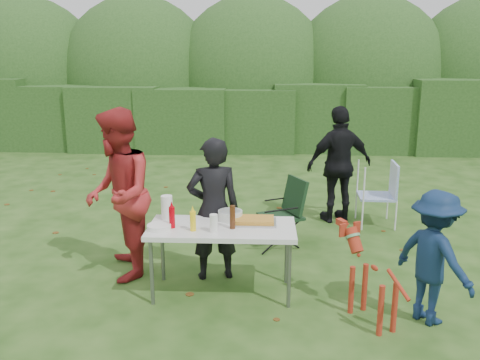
{
  "coord_description": "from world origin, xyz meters",
  "views": [
    {
      "loc": [
        0.35,
        -4.9,
        2.48
      ],
      "look_at": [
        0.08,
        0.88,
        1.0
      ],
      "focal_mm": 38.0,
      "sensor_mm": 36.0,
      "label": 1
    }
  ],
  "objects_px": {
    "folding_table": "(222,231)",
    "ketchup_bottle": "(172,217)",
    "dog": "(373,281)",
    "mustard_bottle": "(193,221)",
    "lawn_chair": "(376,193)",
    "camping_chair": "(281,212)",
    "beer_bottle": "(232,217)",
    "child": "(434,257)",
    "person_cook": "(214,209)",
    "paper_towel_roll": "(167,208)",
    "person_red_jacket": "(118,195)",
    "person_black_puffy": "(339,165)"
  },
  "relations": [
    {
      "from": "person_black_puffy",
      "to": "person_cook",
      "type": "bearing_deg",
      "value": 31.85
    },
    {
      "from": "child",
      "to": "ketchup_bottle",
      "type": "distance_m",
      "value": 2.53
    },
    {
      "from": "person_cook",
      "to": "person_red_jacket",
      "type": "height_order",
      "value": "person_red_jacket"
    },
    {
      "from": "beer_bottle",
      "to": "lawn_chair",
      "type": "bearing_deg",
      "value": 50.27
    },
    {
      "from": "dog",
      "to": "camping_chair",
      "type": "xyz_separation_m",
      "value": [
        -0.8,
        1.93,
        0.03
      ]
    },
    {
      "from": "person_red_jacket",
      "to": "child",
      "type": "xyz_separation_m",
      "value": [
        3.16,
        -0.85,
        -0.31
      ]
    },
    {
      "from": "child",
      "to": "mustard_bottle",
      "type": "relative_size",
      "value": 6.36
    },
    {
      "from": "person_cook",
      "to": "lawn_chair",
      "type": "relative_size",
      "value": 1.7
    },
    {
      "from": "ketchup_bottle",
      "to": "mustard_bottle",
      "type": "bearing_deg",
      "value": -19.03
    },
    {
      "from": "camping_chair",
      "to": "paper_towel_roll",
      "type": "height_order",
      "value": "paper_towel_roll"
    },
    {
      "from": "child",
      "to": "beer_bottle",
      "type": "distance_m",
      "value": 1.94
    },
    {
      "from": "folding_table",
      "to": "beer_bottle",
      "type": "xyz_separation_m",
      "value": [
        0.11,
        -0.06,
        0.17
      ]
    },
    {
      "from": "camping_chair",
      "to": "ketchup_bottle",
      "type": "bearing_deg",
      "value": 25.43
    },
    {
      "from": "person_cook",
      "to": "paper_towel_roll",
      "type": "bearing_deg",
      "value": 8.61
    },
    {
      "from": "person_cook",
      "to": "mustard_bottle",
      "type": "xyz_separation_m",
      "value": [
        -0.15,
        -0.53,
        0.04
      ]
    },
    {
      "from": "dog",
      "to": "beer_bottle",
      "type": "bearing_deg",
      "value": 44.73
    },
    {
      "from": "camping_chair",
      "to": "ketchup_bottle",
      "type": "height_order",
      "value": "ketchup_bottle"
    },
    {
      "from": "person_cook",
      "to": "mustard_bottle",
      "type": "distance_m",
      "value": 0.55
    },
    {
      "from": "dog",
      "to": "beer_bottle",
      "type": "height_order",
      "value": "beer_bottle"
    },
    {
      "from": "person_red_jacket",
      "to": "beer_bottle",
      "type": "distance_m",
      "value": 1.36
    },
    {
      "from": "beer_bottle",
      "to": "paper_towel_roll",
      "type": "xyz_separation_m",
      "value": [
        -0.71,
        0.25,
        0.01
      ]
    },
    {
      "from": "mustard_bottle",
      "to": "dog",
      "type": "bearing_deg",
      "value": -12.61
    },
    {
      "from": "person_red_jacket",
      "to": "paper_towel_roll",
      "type": "height_order",
      "value": "person_red_jacket"
    },
    {
      "from": "camping_chair",
      "to": "ketchup_bottle",
      "type": "xyz_separation_m",
      "value": [
        -1.15,
        -1.47,
        0.4
      ]
    },
    {
      "from": "beer_bottle",
      "to": "person_red_jacket",
      "type": "bearing_deg",
      "value": 160.72
    },
    {
      "from": "folding_table",
      "to": "person_cook",
      "type": "height_order",
      "value": "person_cook"
    },
    {
      "from": "person_red_jacket",
      "to": "beer_bottle",
      "type": "xyz_separation_m",
      "value": [
        1.28,
        -0.45,
        -0.09
      ]
    },
    {
      "from": "lawn_chair",
      "to": "ketchup_bottle",
      "type": "bearing_deg",
      "value": 45.07
    },
    {
      "from": "person_black_puffy",
      "to": "paper_towel_roll",
      "type": "xyz_separation_m",
      "value": [
        -2.13,
        -2.24,
        0.01
      ]
    },
    {
      "from": "person_red_jacket",
      "to": "paper_towel_roll",
      "type": "bearing_deg",
      "value": 55.63
    },
    {
      "from": "child",
      "to": "dog",
      "type": "xyz_separation_m",
      "value": [
        -0.55,
        -0.06,
        -0.22
      ]
    },
    {
      "from": "lawn_chair",
      "to": "mustard_bottle",
      "type": "relative_size",
      "value": 4.68
    },
    {
      "from": "lawn_chair",
      "to": "ketchup_bottle",
      "type": "distance_m",
      "value": 3.5
    },
    {
      "from": "folding_table",
      "to": "ketchup_bottle",
      "type": "bearing_deg",
      "value": -172.76
    },
    {
      "from": "dog",
      "to": "mustard_bottle",
      "type": "relative_size",
      "value": 4.38
    },
    {
      "from": "person_red_jacket",
      "to": "person_black_puffy",
      "type": "bearing_deg",
      "value": 111.76
    },
    {
      "from": "child",
      "to": "folding_table",
      "type": "bearing_deg",
      "value": 42.63
    },
    {
      "from": "lawn_chair",
      "to": "ketchup_bottle",
      "type": "xyz_separation_m",
      "value": [
        -2.56,
        -2.35,
        0.38
      ]
    },
    {
      "from": "mustard_bottle",
      "to": "beer_bottle",
      "type": "xyz_separation_m",
      "value": [
        0.39,
        0.08,
        0.02
      ]
    },
    {
      "from": "person_cook",
      "to": "person_black_puffy",
      "type": "xyz_separation_m",
      "value": [
        1.65,
        2.04,
        0.06
      ]
    },
    {
      "from": "lawn_chair",
      "to": "beer_bottle",
      "type": "distance_m",
      "value": 3.07
    },
    {
      "from": "person_cook",
      "to": "camping_chair",
      "type": "bearing_deg",
      "value": -141.11
    },
    {
      "from": "mustard_bottle",
      "to": "paper_towel_roll",
      "type": "height_order",
      "value": "paper_towel_roll"
    },
    {
      "from": "dog",
      "to": "beer_bottle",
      "type": "xyz_separation_m",
      "value": [
        -1.33,
        0.47,
        0.44
      ]
    },
    {
      "from": "dog",
      "to": "folding_table",
      "type": "bearing_deg",
      "value": 44.07
    },
    {
      "from": "lawn_chair",
      "to": "person_red_jacket",
      "type": "bearing_deg",
      "value": 32.95
    },
    {
      "from": "folding_table",
      "to": "ketchup_bottle",
      "type": "distance_m",
      "value": 0.53
    },
    {
      "from": "dog",
      "to": "person_black_puffy",
      "type": "bearing_deg",
      "value": -27.6
    },
    {
      "from": "person_cook",
      "to": "paper_towel_roll",
      "type": "distance_m",
      "value": 0.52
    },
    {
      "from": "camping_chair",
      "to": "ketchup_bottle",
      "type": "relative_size",
      "value": 4.05
    }
  ]
}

